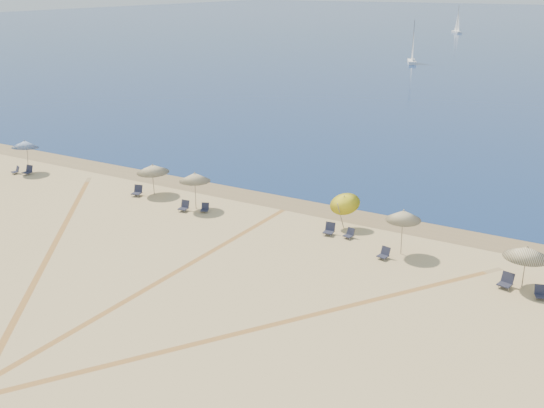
{
  "coord_description": "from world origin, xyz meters",
  "views": [
    {
      "loc": [
        18.63,
        -11.93,
        14.36
      ],
      "look_at": [
        0.0,
        20.0,
        1.3
      ],
      "focal_mm": 41.98,
      "sensor_mm": 36.0,
      "label": 1
    }
  ],
  "objects_px": {
    "chair_0": "(16,170)",
    "umbrella_3": "(344,201)",
    "chair_3": "(184,206)",
    "sailboat_2": "(457,25)",
    "umbrella_0": "(25,144)",
    "chair_2": "(137,191)",
    "chair_4": "(205,208)",
    "sailboat_3": "(413,50)",
    "umbrella_4": "(403,215)",
    "umbrella_5": "(527,252)",
    "chair_7": "(384,254)",
    "chair_9": "(540,293)",
    "chair_5": "(329,229)",
    "chair_8": "(506,281)",
    "chair_1": "(28,171)",
    "umbrella_1": "(153,169)",
    "chair_6": "(349,234)",
    "umbrella_2": "(195,177)"
  },
  "relations": [
    {
      "from": "umbrella_0",
      "to": "chair_6",
      "type": "distance_m",
      "value": 27.51
    },
    {
      "from": "umbrella_0",
      "to": "chair_7",
      "type": "relative_size",
      "value": 3.69
    },
    {
      "from": "umbrella_0",
      "to": "chair_2",
      "type": "xyz_separation_m",
      "value": [
        11.35,
        -0.03,
        -1.95
      ]
    },
    {
      "from": "umbrella_0",
      "to": "chair_1",
      "type": "relative_size",
      "value": 3.51
    },
    {
      "from": "umbrella_0",
      "to": "chair_5",
      "type": "xyz_separation_m",
      "value": [
        26.17,
        0.21,
        -1.96
      ]
    },
    {
      "from": "umbrella_5",
      "to": "chair_4",
      "type": "bearing_deg",
      "value": 177.43
    },
    {
      "from": "umbrella_2",
      "to": "chair_7",
      "type": "relative_size",
      "value": 3.53
    },
    {
      "from": "umbrella_2",
      "to": "chair_6",
      "type": "distance_m",
      "value": 11.06
    },
    {
      "from": "chair_0",
      "to": "sailboat_3",
      "type": "height_order",
      "value": "sailboat_3"
    },
    {
      "from": "chair_1",
      "to": "sailboat_2",
      "type": "xyz_separation_m",
      "value": [
        -8.63,
        157.93,
        1.95
      ]
    },
    {
      "from": "umbrella_2",
      "to": "chair_1",
      "type": "distance_m",
      "value": 16.16
    },
    {
      "from": "umbrella_5",
      "to": "chair_0",
      "type": "relative_size",
      "value": 3.14
    },
    {
      "from": "umbrella_3",
      "to": "chair_4",
      "type": "xyz_separation_m",
      "value": [
        -9.01,
        -1.95,
        -1.5
      ]
    },
    {
      "from": "chair_5",
      "to": "chair_8",
      "type": "distance_m",
      "value": 10.69
    },
    {
      "from": "umbrella_1",
      "to": "sailboat_3",
      "type": "relative_size",
      "value": 0.3
    },
    {
      "from": "umbrella_4",
      "to": "sailboat_3",
      "type": "xyz_separation_m",
      "value": [
        -27.17,
        82.98,
        0.03
      ]
    },
    {
      "from": "chair_9",
      "to": "chair_1",
      "type": "bearing_deg",
      "value": 157.93
    },
    {
      "from": "umbrella_1",
      "to": "sailboat_2",
      "type": "bearing_deg",
      "value": 97.38
    },
    {
      "from": "umbrella_3",
      "to": "chair_8",
      "type": "distance_m",
      "value": 10.83
    },
    {
      "from": "umbrella_1",
      "to": "chair_2",
      "type": "height_order",
      "value": "umbrella_1"
    },
    {
      "from": "chair_7",
      "to": "chair_9",
      "type": "bearing_deg",
      "value": 7.81
    },
    {
      "from": "chair_3",
      "to": "chair_4",
      "type": "height_order",
      "value": "chair_3"
    },
    {
      "from": "chair_6",
      "to": "chair_8",
      "type": "bearing_deg",
      "value": 3.04
    },
    {
      "from": "chair_4",
      "to": "sailboat_3",
      "type": "bearing_deg",
      "value": 76.44
    },
    {
      "from": "chair_3",
      "to": "chair_2",
      "type": "bearing_deg",
      "value": 163.73
    },
    {
      "from": "chair_6",
      "to": "umbrella_5",
      "type": "bearing_deg",
      "value": 6.09
    },
    {
      "from": "umbrella_3",
      "to": "chair_1",
      "type": "xyz_separation_m",
      "value": [
        -25.96,
        -1.98,
        -1.45
      ]
    },
    {
      "from": "umbrella_5",
      "to": "sailboat_2",
      "type": "distance_m",
      "value": 165.19
    },
    {
      "from": "chair_7",
      "to": "chair_9",
      "type": "distance_m",
      "value": 8.12
    },
    {
      "from": "chair_3",
      "to": "sailboat_2",
      "type": "xyz_separation_m",
      "value": [
        -24.26,
        158.39,
        1.97
      ]
    },
    {
      "from": "chair_8",
      "to": "chair_0",
      "type": "bearing_deg",
      "value": -168.88
    },
    {
      "from": "chair_3",
      "to": "chair_8",
      "type": "xyz_separation_m",
      "value": [
        20.56,
        -0.81,
        0.03
      ]
    },
    {
      "from": "umbrella_4",
      "to": "chair_9",
      "type": "relative_size",
      "value": 3.54
    },
    {
      "from": "umbrella_4",
      "to": "sailboat_2",
      "type": "relative_size",
      "value": 0.35
    },
    {
      "from": "umbrella_4",
      "to": "chair_8",
      "type": "distance_m",
      "value": 6.31
    },
    {
      "from": "chair_3",
      "to": "sailboat_2",
      "type": "bearing_deg",
      "value": 92.43
    },
    {
      "from": "chair_0",
      "to": "umbrella_3",
      "type": "bearing_deg",
      "value": 25.42
    },
    {
      "from": "chair_1",
      "to": "sailboat_3",
      "type": "distance_m",
      "value": 83.07
    },
    {
      "from": "umbrella_1",
      "to": "chair_1",
      "type": "relative_size",
      "value": 3.08
    },
    {
      "from": "umbrella_0",
      "to": "chair_1",
      "type": "bearing_deg",
      "value": -39.62
    },
    {
      "from": "chair_7",
      "to": "chair_2",
      "type": "bearing_deg",
      "value": -172.33
    },
    {
      "from": "umbrella_3",
      "to": "umbrella_5",
      "type": "xyz_separation_m",
      "value": [
        10.93,
        -2.84,
        0.12
      ]
    },
    {
      "from": "chair_9",
      "to": "sailboat_3",
      "type": "bearing_deg",
      "value": 92.66
    },
    {
      "from": "sailboat_2",
      "to": "umbrella_0",
      "type": "bearing_deg",
      "value": -121.53
    },
    {
      "from": "umbrella_4",
      "to": "chair_7",
      "type": "bearing_deg",
      "value": -119.73
    },
    {
      "from": "chair_2",
      "to": "chair_7",
      "type": "distance_m",
      "value": 18.95
    },
    {
      "from": "umbrella_3",
      "to": "chair_8",
      "type": "height_order",
      "value": "umbrella_3"
    },
    {
      "from": "umbrella_4",
      "to": "chair_7",
      "type": "xyz_separation_m",
      "value": [
        -0.59,
        -1.04,
        -2.01
      ]
    },
    {
      "from": "chair_7",
      "to": "chair_6",
      "type": "bearing_deg",
      "value": 160.34
    },
    {
      "from": "chair_2",
      "to": "chair_3",
      "type": "relative_size",
      "value": 1.16
    }
  ]
}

